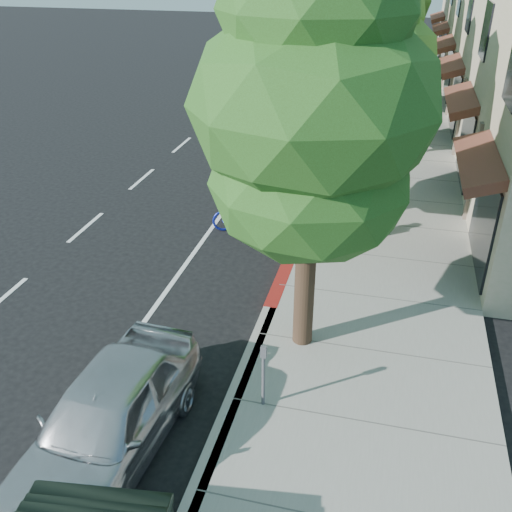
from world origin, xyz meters
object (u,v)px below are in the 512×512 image
(street_tree_3, at_px, (376,17))
(pedestrian, at_px, (410,130))
(street_tree_1, at_px, (348,72))
(cyclist, at_px, (305,220))
(street_tree_2, at_px, (366,38))
(dark_sedan, at_px, (330,118))
(bicycle, at_px, (245,214))
(silver_suv, at_px, (281,177))
(white_pickup, at_px, (317,95))
(street_tree_5, at_px, (387,1))
(dark_suv_far, at_px, (338,63))
(street_tree_0, at_px, (313,111))
(near_car_a, at_px, (107,417))

(street_tree_3, bearing_deg, pedestrian, -69.49)
(street_tree_1, distance_m, cyclist, 4.01)
(street_tree_2, xyz_separation_m, dark_sedan, (-1.40, 2.75, -3.59))
(bicycle, relative_size, silver_suv, 0.36)
(dark_sedan, bearing_deg, white_pickup, 99.62)
(cyclist, height_order, bicycle, cyclist)
(dark_sedan, bearing_deg, street_tree_5, 77.41)
(silver_suv, height_order, dark_suv_far, dark_suv_far)
(street_tree_1, distance_m, street_tree_5, 24.00)
(street_tree_0, relative_size, pedestrian, 4.39)
(street_tree_5, xyz_separation_m, bicycle, (-2.54, -25.00, -3.63))
(white_pickup, xyz_separation_m, dark_suv_far, (-0.06, 9.24, -0.10))
(dark_sedan, bearing_deg, cyclist, -93.35)
(pedestrian, bearing_deg, street_tree_5, -117.48)
(near_car_a, distance_m, pedestrian, 16.91)
(white_pickup, distance_m, dark_suv_far, 9.24)
(dark_suv_far, bearing_deg, bicycle, -89.19)
(street_tree_0, xyz_separation_m, street_tree_5, (0.00, 30.00, -0.73))
(dark_suv_far, distance_m, pedestrian, 15.41)
(street_tree_5, distance_m, white_pickup, 12.39)
(street_tree_0, distance_m, street_tree_1, 6.02)
(white_pickup, height_order, near_car_a, white_pickup)
(street_tree_2, xyz_separation_m, cyclist, (-0.65, -7.99, -3.42))
(street_tree_2, xyz_separation_m, street_tree_5, (0.00, 18.00, -0.25))
(cyclist, bearing_deg, street_tree_5, -22.13)
(dark_sedan, relative_size, near_car_a, 1.09)
(street_tree_0, xyz_separation_m, street_tree_3, (0.00, 18.00, -0.41))
(street_tree_5, height_order, near_car_a, street_tree_5)
(white_pickup, bearing_deg, street_tree_2, -66.36)
(street_tree_3, relative_size, dark_sedan, 1.51)
(silver_suv, xyz_separation_m, dark_sedan, (0.61, 7.25, 0.05))
(street_tree_0, relative_size, street_tree_5, 1.08)
(street_tree_3, xyz_separation_m, white_pickup, (-2.49, 0.31, -3.58))
(street_tree_5, xyz_separation_m, dark_sedan, (-1.40, -15.25, -3.35))
(white_pickup, bearing_deg, street_tree_5, 80.13)
(street_tree_3, xyz_separation_m, cyclist, (-0.65, -13.99, -3.49))
(street_tree_0, xyz_separation_m, silver_suv, (-2.01, 7.50, -4.13))
(cyclist, bearing_deg, white_pickup, -13.38)
(silver_suv, bearing_deg, street_tree_1, -29.99)
(white_pickup, relative_size, pedestrian, 3.39)
(near_car_a, bearing_deg, street_tree_3, 86.85)
(dark_sedan, bearing_deg, street_tree_1, -88.25)
(street_tree_3, relative_size, near_car_a, 1.65)
(street_tree_2, distance_m, street_tree_3, 6.00)
(bicycle, bearing_deg, near_car_a, 157.87)
(street_tree_0, height_order, dark_suv_far, street_tree_0)
(street_tree_2, bearing_deg, dark_suv_far, 99.30)
(dark_sedan, bearing_deg, dark_suv_far, 87.78)
(street_tree_0, bearing_deg, bicycle, 116.93)
(street_tree_5, relative_size, bicycle, 3.77)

